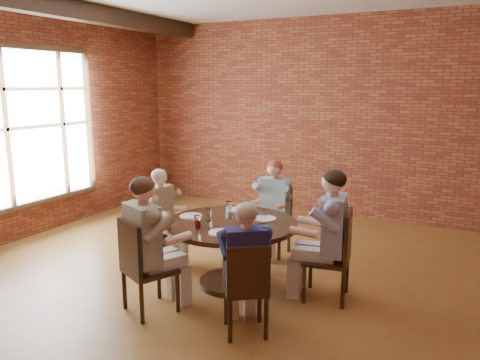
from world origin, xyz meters
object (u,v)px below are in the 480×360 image
at_px(diner_c, 163,217).
at_px(diner_e, 246,269).
at_px(chair_b, 275,217).
at_px(diner_b, 273,208).
at_px(chair_a, 336,252).
at_px(chair_c, 159,226).
at_px(chair_e, 247,286).
at_px(diner_d, 149,245).
at_px(smartphone, 253,230).
at_px(diner_a, 328,235).
at_px(dining_table, 232,241).
at_px(chair_d, 141,264).

relative_size(diner_c, diner_e, 0.98).
distance_m(chair_b, diner_b, 0.16).
xyz_separation_m(chair_a, chair_c, (-2.33, 0.05, -0.04)).
bearing_deg(chair_a, chair_b, -141.51).
bearing_deg(diner_e, chair_a, -152.56).
bearing_deg(chair_a, diner_e, -36.37).
xyz_separation_m(chair_c, chair_e, (1.83, -1.16, 0.01)).
distance_m(diner_b, diner_e, 2.10).
distance_m(diner_d, smartphone, 1.09).
bearing_deg(chair_c, chair_a, -80.26).
height_order(diner_c, chair_e, diner_c).
bearing_deg(diner_d, chair_b, -76.66).
distance_m(diner_d, diner_e, 1.05).
height_order(diner_d, smartphone, diner_d).
distance_m(chair_a, chair_b, 1.54).
relative_size(diner_a, chair_c, 1.60).
xyz_separation_m(chair_e, smartphone, (-0.30, 0.75, 0.27)).
distance_m(chair_a, diner_e, 1.18).
relative_size(chair_a, smartphone, 6.47).
relative_size(diner_b, diner_c, 1.05).
distance_m(dining_table, chair_c, 1.20).
relative_size(chair_b, diner_e, 0.73).
height_order(chair_d, diner_d, diner_d).
relative_size(chair_d, chair_e, 1.09).
distance_m(diner_a, diner_d, 1.85).
relative_size(chair_c, chair_d, 0.90).
height_order(chair_a, chair_d, chair_a).
xyz_separation_m(chair_a, diner_c, (-2.26, 0.04, 0.08)).
distance_m(diner_c, diner_d, 1.32).
distance_m(chair_b, smartphone, 1.46).
height_order(chair_b, chair_c, chair_b).
xyz_separation_m(diner_b, diner_c, (-1.13, -0.93, -0.03)).
height_order(dining_table, diner_b, diner_b).
xyz_separation_m(diner_b, chair_e, (0.63, -2.08, -0.15)).
bearing_deg(chair_a, diner_a, -90.00).
distance_m(chair_e, smartphone, 0.85).
distance_m(chair_a, chair_e, 1.22).
bearing_deg(diner_e, smartphone, -104.80).
bearing_deg(chair_b, diner_d, -101.07).
bearing_deg(chair_e, smartphone, -103.47).
bearing_deg(diner_c, diner_d, -138.44).
xyz_separation_m(chair_a, chair_b, (-1.13, 1.05, -0.03)).
relative_size(diner_a, smartphone, 9.30).
xyz_separation_m(dining_table, diner_c, (-1.11, 0.22, 0.08)).
height_order(chair_b, diner_b, diner_b).
height_order(diner_d, chair_e, diner_d).
bearing_deg(diner_e, diner_a, -148.66).
xyz_separation_m(chair_e, diner_e, (-0.04, 0.06, 0.14)).
distance_m(chair_b, chair_c, 1.56).
bearing_deg(diner_e, chair_c, -66.54).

